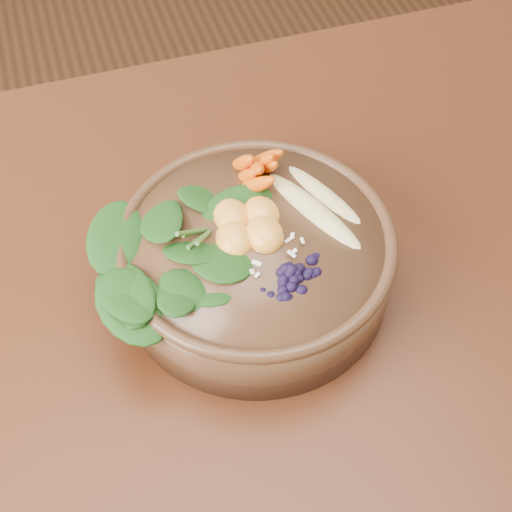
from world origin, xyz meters
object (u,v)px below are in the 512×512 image
(dining_table, at_px, (306,299))
(kale_heap, at_px, (187,206))
(carrot_cluster, at_px, (256,146))
(stoneware_bowl, at_px, (256,261))
(banana_halves, at_px, (319,193))
(blueberry_pile, at_px, (293,263))
(mandarin_cluster, at_px, (248,216))

(dining_table, relative_size, kale_heap, 7.64)
(carrot_cluster, bearing_deg, stoneware_bowl, -123.69)
(banana_halves, bearing_deg, blueberry_pile, -141.51)
(banana_halves, xyz_separation_m, blueberry_pile, (-0.07, -0.09, 0.01))
(carrot_cluster, xyz_separation_m, blueberry_pile, (-0.01, -0.16, -0.02))
(carrot_cluster, bearing_deg, kale_heap, -169.49)
(carrot_cluster, bearing_deg, banana_halves, -66.94)
(stoneware_bowl, relative_size, blueberry_pile, 2.16)
(stoneware_bowl, bearing_deg, carrot_cluster, 72.59)
(dining_table, relative_size, blueberry_pile, 10.83)
(blueberry_pile, bearing_deg, mandarin_cluster, 107.01)
(kale_heap, relative_size, banana_halves, 1.14)
(stoneware_bowl, height_order, carrot_cluster, carrot_cluster)
(carrot_cluster, distance_m, banana_halves, 0.09)
(dining_table, xyz_separation_m, carrot_cluster, (-0.05, 0.08, 0.22))
(dining_table, height_order, blueberry_pile, blueberry_pile)
(carrot_cluster, bearing_deg, blueberry_pile, -109.55)
(stoneware_bowl, height_order, mandarin_cluster, mandarin_cluster)
(carrot_cluster, relative_size, mandarin_cluster, 0.87)
(stoneware_bowl, relative_size, banana_halves, 1.74)
(stoneware_bowl, xyz_separation_m, blueberry_pile, (0.02, -0.06, 0.07))
(dining_table, height_order, kale_heap, kale_heap)
(mandarin_cluster, bearing_deg, dining_table, -2.87)
(carrot_cluster, height_order, mandarin_cluster, carrot_cluster)
(carrot_cluster, xyz_separation_m, banana_halves, (0.06, -0.07, -0.03))
(banana_halves, relative_size, blueberry_pile, 1.25)
(kale_heap, bearing_deg, banana_halves, -7.27)
(kale_heap, xyz_separation_m, carrot_cluster, (0.10, 0.05, 0.02))
(carrot_cluster, height_order, banana_halves, carrot_cluster)
(dining_table, bearing_deg, banana_halves, 55.38)
(mandarin_cluster, bearing_deg, carrot_cluster, 66.47)
(stoneware_bowl, xyz_separation_m, banana_halves, (0.09, 0.03, 0.06))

